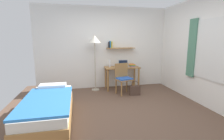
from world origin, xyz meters
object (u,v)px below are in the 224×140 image
object	(u,v)px
desk	(122,71)
laptop	(124,65)
bed	(49,109)
handbag	(135,90)
water_bottle	(110,63)
desk_chair	(123,77)
standing_lamp	(95,43)
book_stack	(132,65)

from	to	relation	value
desk	laptop	distance (m)	0.21
bed	desk	xyz separation A→B (m)	(1.97, 1.77, 0.34)
laptop	handbag	xyz separation A→B (m)	(0.13, -0.75, -0.62)
desk	laptop	bearing A→B (deg)	39.06
bed	water_bottle	xyz separation A→B (m)	(1.59, 1.85, 0.59)
laptop	desk	bearing A→B (deg)	-140.94
desk	desk_chair	world-z (taller)	desk_chair
water_bottle	standing_lamp	bearing A→B (deg)	-172.41
bed	standing_lamp	xyz separation A→B (m)	(1.12, 1.79, 1.24)
bed	handbag	bearing A→B (deg)	26.34
desk	standing_lamp	size ratio (longest dim) A/B	0.64
laptop	handbag	world-z (taller)	laptop
bed	laptop	size ratio (longest dim) A/B	5.79
desk	laptop	size ratio (longest dim) A/B	3.35
water_bottle	handbag	bearing A→B (deg)	-53.39
desk	desk_chair	xyz separation A→B (m)	(-0.09, -0.48, -0.08)
desk_chair	standing_lamp	world-z (taller)	standing_lamp
water_bottle	desk	bearing A→B (deg)	-11.67
desk_chair	book_stack	size ratio (longest dim) A/B	3.69
book_stack	handbag	world-z (taller)	book_stack
laptop	water_bottle	size ratio (longest dim) A/B	1.40
book_stack	laptop	bearing A→B (deg)	177.54
desk	handbag	xyz separation A→B (m)	(0.19, -0.70, -0.43)
bed	standing_lamp	distance (m)	2.44
standing_lamp	bed	bearing A→B (deg)	-121.96
standing_lamp	handbag	xyz separation A→B (m)	(1.05, -0.72, -1.33)
bed	handbag	distance (m)	2.42
desk	water_bottle	size ratio (longest dim) A/B	4.68
book_stack	standing_lamp	bearing A→B (deg)	-178.85
book_stack	desk	bearing A→B (deg)	-173.24
standing_lamp	water_bottle	size ratio (longest dim) A/B	7.30
desk_chair	handbag	distance (m)	0.50
desk	laptop	world-z (taller)	laptop
desk_chair	water_bottle	size ratio (longest dim) A/B	3.82
desk_chair	bed	bearing A→B (deg)	-145.51
bed	book_stack	size ratio (longest dim) A/B	7.82
water_bottle	bed	bearing A→B (deg)	-130.57
desk	standing_lamp	distance (m)	1.24
desk	standing_lamp	xyz separation A→B (m)	(-0.86, 0.02, 0.90)
bed	water_bottle	world-z (taller)	water_bottle
laptop	handbag	distance (m)	0.99
bed	standing_lamp	bearing A→B (deg)	58.04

